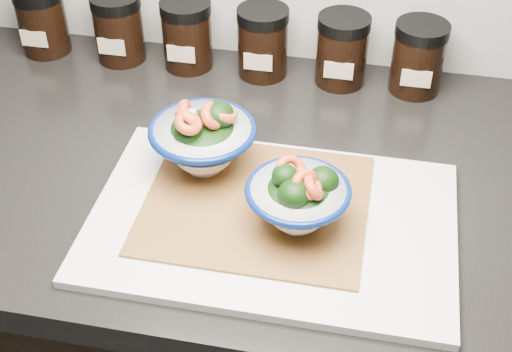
% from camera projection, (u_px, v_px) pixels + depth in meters
% --- Properties ---
extents(countertop, '(3.50, 0.60, 0.04)m').
position_uv_depth(countertop, '(164.00, 166.00, 1.01)').
color(countertop, black).
rests_on(countertop, cabinet).
extents(cutting_board, '(0.45, 0.30, 0.01)m').
position_uv_depth(cutting_board, '(272.00, 222.00, 0.89)').
color(cutting_board, silver).
rests_on(cutting_board, countertop).
extents(bamboo_mat, '(0.28, 0.24, 0.00)m').
position_uv_depth(bamboo_mat, '(256.00, 204.00, 0.90)').
color(bamboo_mat, '#A06930').
rests_on(bamboo_mat, cutting_board).
extents(bowl_left, '(0.14, 0.14, 0.11)m').
position_uv_depth(bowl_left, '(203.00, 139.00, 0.93)').
color(bowl_left, white).
rests_on(bowl_left, bamboo_mat).
extents(bowl_right, '(0.13, 0.13, 0.10)m').
position_uv_depth(bowl_right, '(299.00, 199.00, 0.84)').
color(bowl_right, white).
rests_on(bowl_right, bamboo_mat).
extents(spice_jar_a, '(0.08, 0.08, 0.11)m').
position_uv_depth(spice_jar_a, '(42.00, 20.00, 1.18)').
color(spice_jar_a, black).
rests_on(spice_jar_a, countertop).
extents(spice_jar_b, '(0.08, 0.08, 0.11)m').
position_uv_depth(spice_jar_b, '(119.00, 28.00, 1.16)').
color(spice_jar_b, black).
rests_on(spice_jar_b, countertop).
extents(spice_jar_c, '(0.08, 0.08, 0.11)m').
position_uv_depth(spice_jar_c, '(187.00, 34.00, 1.14)').
color(spice_jar_c, black).
rests_on(spice_jar_c, countertop).
extents(spice_jar_d, '(0.08, 0.08, 0.11)m').
position_uv_depth(spice_jar_d, '(263.00, 42.00, 1.13)').
color(spice_jar_d, black).
rests_on(spice_jar_d, countertop).
extents(spice_jar_e, '(0.08, 0.08, 0.11)m').
position_uv_depth(spice_jar_e, '(342.00, 50.00, 1.11)').
color(spice_jar_e, black).
rests_on(spice_jar_e, countertop).
extents(spice_jar_f, '(0.08, 0.08, 0.11)m').
position_uv_depth(spice_jar_f, '(418.00, 57.00, 1.09)').
color(spice_jar_f, black).
rests_on(spice_jar_f, countertop).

